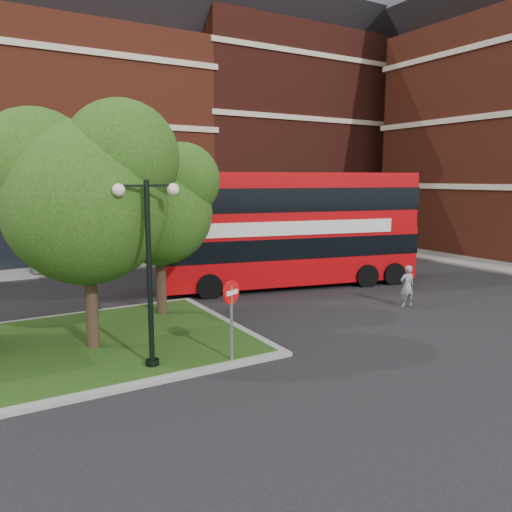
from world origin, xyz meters
TOP-DOWN VIEW (x-y plane):
  - ground at (0.00, 0.00)m, footprint 120.00×120.00m
  - pavement_far at (0.00, 16.50)m, footprint 44.00×3.00m
  - terrace_far_right at (14.00, 24.00)m, footprint 18.00×12.00m
  - traffic_island at (-8.00, 3.00)m, footprint 12.60×7.60m
  - tree_island_west at (-6.60, 2.58)m, footprint 5.40×4.71m
  - tree_island_east at (-3.58, 5.06)m, footprint 4.46×3.90m
  - lamp_island at (-5.50, 0.20)m, footprint 1.72×0.36m
  - lamp_far_left at (2.00, 14.50)m, footprint 1.72×0.36m
  - lamp_far_right at (10.00, 14.50)m, footprint 1.72×0.36m
  - bus at (3.54, 7.15)m, footprint 12.45×5.30m
  - woman at (5.38, 1.53)m, footprint 0.68×0.53m
  - car_silver at (-4.89, 16.00)m, footprint 3.75×1.79m
  - car_white at (3.59, 16.00)m, footprint 4.03×1.65m
  - no_entry_sign at (-3.50, -0.50)m, footprint 0.61×0.31m

SIDE VIEW (x-z plane):
  - ground at x=0.00m, z-range 0.00..0.00m
  - pavement_far at x=0.00m, z-range 0.00..0.12m
  - traffic_island at x=-8.00m, z-range -0.01..0.14m
  - car_silver at x=-4.89m, z-range 0.00..1.24m
  - car_white at x=3.59m, z-range 0.00..1.30m
  - woman at x=5.38m, z-range 0.00..1.65m
  - no_entry_sign at x=-3.50m, z-range 0.50..2.85m
  - lamp_island at x=-5.50m, z-range 0.33..5.33m
  - lamp_far_left at x=2.00m, z-range 0.33..5.33m
  - lamp_far_right at x=10.00m, z-range 0.33..5.33m
  - bus at x=3.54m, z-range 0.72..5.36m
  - tree_island_east at x=-3.58m, z-range 1.10..7.39m
  - tree_island_west at x=-6.60m, z-range 1.19..8.40m
  - terrace_far_right at x=14.00m, z-range 0.00..16.00m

